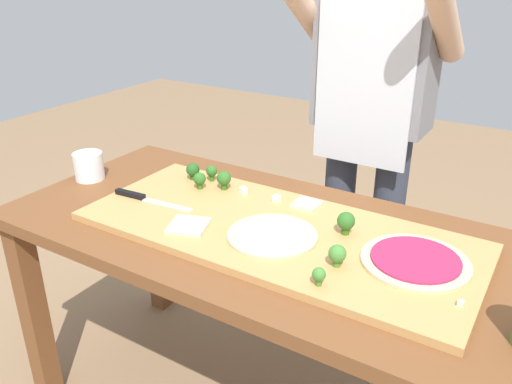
{
  "coord_description": "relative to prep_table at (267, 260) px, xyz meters",
  "views": [
    {
      "loc": [
        0.68,
        -1.15,
        1.47
      ],
      "look_at": [
        -0.05,
        0.01,
        0.85
      ],
      "focal_mm": 36.83,
      "sensor_mm": 36.0,
      "label": 1
    }
  ],
  "objects": [
    {
      "name": "broccoli_floret_front_left",
      "position": [
        -0.31,
        0.09,
        0.16
      ],
      "size": [
        0.04,
        0.04,
        0.06
      ],
      "color": "#366618",
      "rests_on": "cutting_board"
    },
    {
      "name": "cook_center",
      "position": [
        0.06,
        0.62,
        0.36
      ],
      "size": [
        0.54,
        0.39,
        1.67
      ],
      "color": "#333847",
      "rests_on": "ground"
    },
    {
      "name": "broccoli_floret_back_right",
      "position": [
        0.21,
        0.06,
        0.16
      ],
      "size": [
        0.05,
        0.05,
        0.07
      ],
      "color": "#366618",
      "rests_on": "cutting_board"
    },
    {
      "name": "pizza_slice_center",
      "position": [
        -0.17,
        -0.14,
        0.13
      ],
      "size": [
        0.13,
        0.13,
        0.01
      ],
      "primitive_type": "cube",
      "rotation": [
        0.0,
        0.0,
        0.34
      ],
      "color": "beige",
      "rests_on": "cutting_board"
    },
    {
      "name": "pizza_whole_white_garlic",
      "position": [
        0.05,
        -0.07,
        0.13
      ],
      "size": [
        0.25,
        0.25,
        0.02
      ],
      "color": "beige",
      "rests_on": "cutting_board"
    },
    {
      "name": "cheese_crumble_a",
      "position": [
        -0.05,
        0.14,
        0.14
      ],
      "size": [
        0.02,
        0.02,
        0.02
      ],
      "primitive_type": "cube",
      "rotation": [
        0.0,
        0.0,
        1.41
      ],
      "color": "white",
      "rests_on": "cutting_board"
    },
    {
      "name": "cheese_crumble_b",
      "position": [
        0.56,
        -0.11,
        0.13
      ],
      "size": [
        0.01,
        0.01,
        0.01
      ],
      "primitive_type": "cube",
      "rotation": [
        0.0,
        0.0,
        1.51
      ],
      "color": "silver",
      "rests_on": "cutting_board"
    },
    {
      "name": "broccoli_floret_center_left",
      "position": [
        -0.24,
        0.13,
        0.16
      ],
      "size": [
        0.05,
        0.05,
        0.06
      ],
      "color": "#366618",
      "rests_on": "cutting_board"
    },
    {
      "name": "pizza_whole_beet_magenta",
      "position": [
        0.42,
        0.01,
        0.13
      ],
      "size": [
        0.27,
        0.27,
        0.02
      ],
      "color": "beige",
      "rests_on": "cutting_board"
    },
    {
      "name": "chefs_knife",
      "position": [
        -0.42,
        -0.07,
        0.13
      ],
      "size": [
        0.29,
        0.04,
        0.02
      ],
      "color": "#B7BABF",
      "rests_on": "cutting_board"
    },
    {
      "name": "pizza_slice_far_left",
      "position": [
        0.04,
        0.16,
        0.13
      ],
      "size": [
        0.08,
        0.08,
        0.01
      ],
      "primitive_type": "cube",
      "rotation": [
        0.0,
        0.0,
        -0.01
      ],
      "color": "beige",
      "rests_on": "cutting_board"
    },
    {
      "name": "cutting_board",
      "position": [
        0.03,
        -0.02,
        0.11
      ],
      "size": [
        1.13,
        0.48,
        0.02
      ],
      "primitive_type": "cube",
      "color": "tan",
      "rests_on": "prep_table"
    },
    {
      "name": "broccoli_floret_back_left",
      "position": [
        0.26,
        -0.21,
        0.15
      ],
      "size": [
        0.03,
        0.03,
        0.05
      ],
      "color": "#487A23",
      "rests_on": "cutting_board"
    },
    {
      "name": "cheese_crumble_c",
      "position": [
        -0.17,
        0.13,
        0.14
      ],
      "size": [
        0.03,
        0.03,
        0.02
      ],
      "primitive_type": "cube",
      "rotation": [
        0.0,
        0.0,
        1.13
      ],
      "color": "silver",
      "rests_on": "cutting_board"
    },
    {
      "name": "broccoli_floret_front_right",
      "position": [
        -0.32,
        0.17,
        0.16
      ],
      "size": [
        0.04,
        0.04,
        0.05
      ],
      "color": "#366618",
      "rests_on": "cutting_board"
    },
    {
      "name": "prep_table",
      "position": [
        0.0,
        0.0,
        0.0
      ],
      "size": [
        1.6,
        0.74,
        0.74
      ],
      "color": "brown",
      "rests_on": "ground"
    },
    {
      "name": "broccoli_floret_center_right",
      "position": [
        0.26,
        -0.11,
        0.16
      ],
      "size": [
        0.05,
        0.05,
        0.06
      ],
      "color": "#487A23",
      "rests_on": "cutting_board"
    },
    {
      "name": "broccoli_floret_front_mid",
      "position": [
        -0.38,
        0.14,
        0.16
      ],
      "size": [
        0.05,
        0.05,
        0.06
      ],
      "color": "#2C5915",
      "rests_on": "cutting_board"
    },
    {
      "name": "flour_cup",
      "position": [
        -0.73,
        -0.01,
        0.15
      ],
      "size": [
        0.1,
        0.1,
        0.1
      ],
      "color": "white",
      "rests_on": "prep_table"
    }
  ]
}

